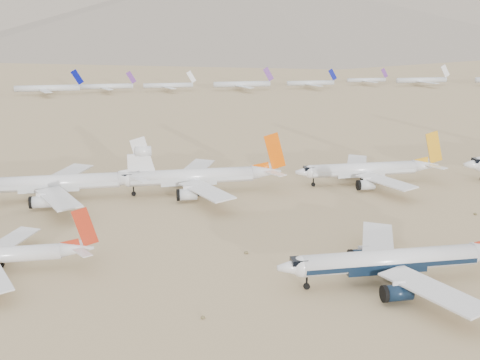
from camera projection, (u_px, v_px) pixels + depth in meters
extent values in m
plane|color=#998059|center=(393.00, 269.00, 132.76)|extent=(7000.00, 7000.00, 0.00)
cylinder|color=silver|center=(390.00, 260.00, 124.63)|extent=(37.77, 4.46, 4.46)
cube|color=black|center=(390.00, 262.00, 124.78)|extent=(37.02, 4.53, 1.00)
sphere|color=silver|center=(302.00, 266.00, 121.45)|extent=(4.46, 4.46, 4.46)
cube|color=black|center=(299.00, 261.00, 121.01)|extent=(3.13, 2.90, 1.12)
cube|color=silver|center=(433.00, 290.00, 112.77)|extent=(14.59, 22.99, 0.70)
cylinder|color=black|center=(398.00, 293.00, 116.22)|extent=(5.25, 3.21, 3.21)
cube|color=silver|center=(378.00, 240.00, 137.90)|extent=(14.59, 22.99, 0.70)
cylinder|color=black|center=(363.00, 256.00, 133.84)|extent=(5.25, 3.21, 3.21)
cylinder|color=black|center=(307.00, 286.00, 122.84)|extent=(1.34, 0.56, 1.34)
cylinder|color=black|center=(402.00, 284.00, 123.06)|extent=(1.88, 1.12, 1.88)
cylinder|color=black|center=(389.00, 272.00, 128.99)|extent=(1.88, 1.12, 1.88)
cone|color=silver|center=(77.00, 249.00, 132.67)|extent=(7.32, 3.51, 3.51)
cube|color=silver|center=(82.00, 252.00, 129.59)|extent=(4.65, 6.08, 0.21)
cube|color=silver|center=(11.00, 240.00, 140.00)|extent=(11.31, 17.82, 0.55)
cube|color=silver|center=(85.00, 241.00, 135.99)|extent=(4.65, 6.08, 0.21)
cube|color=#AD2813|center=(85.00, 227.00, 131.66)|extent=(5.55, 0.28, 9.14)
cylinder|color=black|center=(1.00, 265.00, 133.11)|extent=(1.47, 0.88, 1.47)
sphere|color=silver|center=(480.00, 164.00, 200.78)|extent=(5.10, 5.10, 5.10)
cube|color=black|center=(479.00, 160.00, 200.27)|extent=(3.57, 3.31, 1.27)
cylinder|color=silver|center=(363.00, 169.00, 197.60)|extent=(35.73, 4.34, 4.34)
cube|color=silver|center=(363.00, 171.00, 197.75)|extent=(35.02, 4.41, 0.98)
sphere|color=silver|center=(310.00, 172.00, 194.59)|extent=(4.34, 4.34, 4.34)
cube|color=black|center=(309.00, 168.00, 194.16)|extent=(3.04, 2.82, 1.09)
cone|color=silver|center=(425.00, 165.00, 201.23)|extent=(8.93, 4.34, 4.34)
cube|color=silver|center=(386.00, 181.00, 186.32)|extent=(13.80, 21.75, 0.67)
cube|color=silver|center=(436.00, 167.00, 197.47)|extent=(5.67, 7.42, 0.26)
cylinder|color=silver|center=(367.00, 185.00, 189.61)|extent=(4.96, 3.13, 3.13)
cube|color=silver|center=(357.00, 162.00, 210.22)|extent=(13.80, 21.75, 0.67)
cube|color=silver|center=(425.00, 161.00, 205.29)|extent=(5.67, 7.42, 0.26)
cylinder|color=silver|center=(347.00, 171.00, 206.38)|extent=(4.96, 3.13, 3.13)
cube|color=orange|center=(434.00, 147.00, 199.99)|extent=(6.77, 0.35, 11.16)
cylinder|color=black|center=(313.00, 184.00, 195.94)|extent=(1.30, 0.54, 1.30)
cylinder|color=black|center=(370.00, 183.00, 196.06)|extent=(1.82, 1.09, 1.82)
cylinder|color=black|center=(363.00, 179.00, 201.83)|extent=(1.82, 1.09, 1.82)
cylinder|color=silver|center=(192.00, 176.00, 187.46)|extent=(38.55, 4.71, 4.71)
cube|color=silver|center=(192.00, 178.00, 187.61)|extent=(37.78, 4.78, 1.06)
sphere|color=silver|center=(129.00, 179.00, 184.21)|extent=(4.71, 4.71, 4.71)
cube|color=black|center=(127.00, 175.00, 183.74)|extent=(3.30, 3.06, 1.18)
cone|color=silver|center=(266.00, 172.00, 191.38)|extent=(9.64, 4.71, 4.71)
cube|color=silver|center=(207.00, 191.00, 175.28)|extent=(14.89, 23.46, 0.73)
cube|color=silver|center=(275.00, 173.00, 187.31)|extent=(6.12, 8.00, 0.28)
cylinder|color=silver|center=(188.00, 194.00, 178.82)|extent=(5.35, 3.39, 3.39)
cube|color=silver|center=(197.00, 168.00, 201.08)|extent=(14.89, 23.46, 0.73)
cube|color=silver|center=(269.00, 166.00, 195.76)|extent=(6.12, 8.00, 0.28)
cylinder|color=silver|center=(183.00, 178.00, 196.95)|extent=(5.35, 3.39, 3.39)
cube|color=#E55100|center=(275.00, 151.00, 190.04)|extent=(7.31, 0.38, 12.04)
cylinder|color=black|center=(134.00, 194.00, 185.67)|extent=(1.41, 0.59, 1.41)
cylinder|color=black|center=(198.00, 193.00, 185.78)|extent=(1.98, 1.18, 1.98)
cylinder|color=black|center=(196.00, 187.00, 192.04)|extent=(1.98, 1.18, 1.98)
cylinder|color=silver|center=(53.00, 183.00, 180.48)|extent=(39.24, 4.70, 4.70)
cube|color=silver|center=(53.00, 185.00, 180.64)|extent=(38.45, 4.77, 1.06)
cone|color=silver|center=(134.00, 178.00, 184.47)|extent=(9.81, 4.70, 4.70)
cube|color=silver|center=(58.00, 198.00, 168.12)|extent=(15.15, 23.88, 0.73)
cube|color=silver|center=(141.00, 180.00, 180.35)|extent=(6.23, 8.14, 0.28)
cylinder|color=silver|center=(42.00, 202.00, 171.72)|extent=(5.45, 3.38, 3.38)
cube|color=silver|center=(68.00, 173.00, 194.29)|extent=(15.15, 23.88, 0.73)
cube|color=silver|center=(140.00, 172.00, 188.92)|extent=(6.23, 8.14, 0.28)
cylinder|color=silver|center=(50.00, 184.00, 190.07)|extent=(5.45, 3.38, 3.38)
cube|color=silver|center=(143.00, 156.00, 183.11)|extent=(7.44, 0.38, 12.25)
cylinder|color=silver|center=(143.00, 151.00, 182.75)|extent=(4.90, 3.04, 3.04)
cylinder|color=black|center=(58.00, 200.00, 178.82)|extent=(1.97, 1.17, 1.97)
cylinder|color=black|center=(61.00, 193.00, 185.06)|extent=(1.97, 1.17, 1.97)
cylinder|color=silver|center=(47.00, 88.00, 415.17)|extent=(43.72, 4.32, 4.32)
cube|color=#000672|center=(77.00, 77.00, 416.68)|extent=(8.71, 0.43, 10.97)
cube|color=silver|center=(45.00, 91.00, 404.61)|extent=(11.52, 20.12, 0.43)
cube|color=silver|center=(50.00, 87.00, 426.08)|extent=(11.52, 20.12, 0.43)
cylinder|color=silver|center=(107.00, 86.00, 428.70)|extent=(36.54, 3.61, 3.61)
cube|color=#59287D|center=(131.00, 77.00, 429.96)|extent=(7.28, 0.36, 9.17)
cube|color=silver|center=(107.00, 89.00, 419.87)|extent=(9.63, 16.82, 0.36)
cube|color=silver|center=(108.00, 86.00, 437.82)|extent=(9.63, 16.82, 0.36)
cylinder|color=silver|center=(168.00, 85.00, 434.63)|extent=(35.68, 3.53, 3.53)
cube|color=silver|center=(191.00, 77.00, 435.86)|extent=(7.11, 0.35, 8.95)
cube|color=silver|center=(169.00, 88.00, 426.01)|extent=(9.40, 16.42, 0.35)
cube|color=silver|center=(168.00, 85.00, 443.53)|extent=(9.40, 16.42, 0.35)
cylinder|color=silver|center=(242.00, 84.00, 439.52)|extent=(41.89, 4.14, 4.14)
cube|color=#59287D|center=(268.00, 74.00, 440.96)|extent=(8.34, 0.41, 10.51)
cube|color=silver|center=(245.00, 87.00, 429.40)|extent=(11.03, 19.28, 0.41)
cube|color=silver|center=(239.00, 83.00, 449.97)|extent=(11.03, 19.28, 0.41)
cylinder|color=silver|center=(311.00, 83.00, 449.52)|extent=(36.00, 3.56, 3.56)
cube|color=#000672|center=(333.00, 74.00, 450.76)|extent=(7.17, 0.36, 9.03)
cube|color=silver|center=(314.00, 85.00, 440.82)|extent=(9.48, 16.57, 0.36)
cube|color=silver|center=(307.00, 82.00, 458.50)|extent=(9.48, 16.57, 0.36)
cylinder|color=silver|center=(366.00, 80.00, 472.03)|extent=(31.29, 3.09, 3.09)
cube|color=#59287D|center=(384.00, 73.00, 473.11)|extent=(6.23, 0.31, 7.85)
cube|color=silver|center=(370.00, 82.00, 464.47)|extent=(8.24, 14.40, 0.31)
cube|color=silver|center=(363.00, 79.00, 479.83)|extent=(8.24, 14.40, 0.31)
cylinder|color=silver|center=(422.00, 80.00, 466.69)|extent=(40.58, 4.01, 4.01)
cube|color=silver|center=(445.00, 71.00, 468.09)|extent=(8.08, 0.40, 10.18)
cube|color=silver|center=(428.00, 82.00, 456.88)|extent=(10.69, 18.68, 0.40)
cube|color=silver|center=(415.00, 79.00, 476.81)|extent=(10.69, 18.68, 0.40)
cone|color=slate|center=(235.00, 5.00, 1182.81)|extent=(1260.00, 1260.00, 140.00)
ellipsoid|color=brown|center=(12.00, 247.00, 144.13)|extent=(1.12, 1.12, 0.62)
ellipsoid|color=brown|center=(203.00, 317.00, 111.13)|extent=(0.84, 0.84, 0.46)
ellipsoid|color=brown|center=(246.00, 252.00, 141.23)|extent=(0.98, 0.98, 0.54)
ellipsoid|color=brown|center=(475.00, 214.00, 168.42)|extent=(0.98, 0.98, 0.54)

